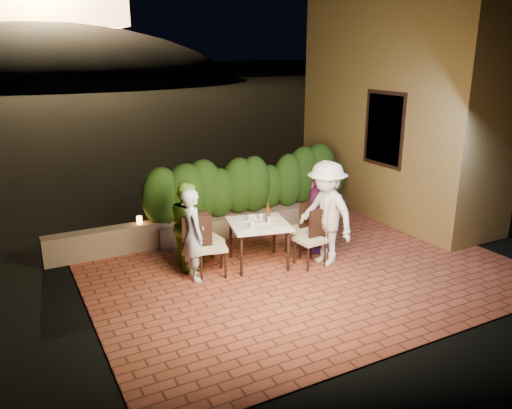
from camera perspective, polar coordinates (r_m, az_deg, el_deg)
ground at (r=8.47m, az=5.97°, el=-7.78°), size 400.00×400.00×0.00m
terrace_floor at (r=8.87m, az=4.16°, el=-6.92°), size 7.00×6.00×0.15m
building_wall at (r=11.57m, az=15.98°, el=11.32°), size 1.60×5.00×5.00m
window_pane at (r=10.74m, az=14.54°, el=8.34°), size 0.08×1.00×1.40m
window_frame at (r=10.73m, az=14.50°, el=8.34°), size 0.06×1.15×1.55m
planter at (r=10.32m, az=-0.13°, el=-1.74°), size 4.20×0.55×0.40m
hedge at (r=10.11m, az=-0.14°, el=2.29°), size 4.00×0.70×1.10m
parapet at (r=9.38m, az=-16.63°, el=-4.13°), size 2.20×0.30×0.50m
hill at (r=67.08m, az=-22.52°, el=9.29°), size 52.00×40.00×22.00m
dining_table at (r=8.58m, az=0.31°, el=-4.49°), size 1.16×1.16×0.75m
plate_nw at (r=8.16m, az=-1.01°, el=-2.78°), size 0.24×0.24×0.01m
plate_sw at (r=8.57m, az=-1.59°, el=-1.79°), size 0.24×0.24×0.01m
plate_ne at (r=8.29m, az=2.81°, el=-2.46°), size 0.23×0.23×0.01m
plate_se at (r=8.75m, az=1.73°, el=-1.39°), size 0.23×0.23×0.01m
plate_centre at (r=8.47m, az=0.36°, el=-2.01°), size 0.22×0.22×0.01m
plate_front at (r=8.13m, az=1.18°, el=-2.86°), size 0.21×0.21×0.01m
glass_nw at (r=8.25m, az=-0.44°, el=-2.15°), size 0.07×0.07×0.12m
glass_sw at (r=8.53m, az=-0.72°, el=-1.53°), size 0.06×0.06×0.11m
glass_ne at (r=8.41m, az=1.52°, el=-1.78°), size 0.07×0.07×0.12m
glass_se at (r=8.62m, az=0.57°, el=-1.37°), size 0.06×0.06×0.10m
beer_bottle at (r=8.46m, az=1.36°, el=-0.88°), size 0.07×0.07×0.34m
bowl at (r=8.69m, az=-0.31°, el=-1.43°), size 0.17×0.17×0.04m
chair_left_front at (r=8.15m, az=-5.16°, el=-4.67°), size 0.58×0.58×1.04m
chair_left_back at (r=8.56m, az=-5.60°, el=-3.84°), size 0.48×0.48×0.96m
chair_right_front at (r=8.55m, az=6.21°, el=-3.89°), size 0.49×0.49×0.97m
chair_right_back at (r=9.04m, az=5.11°, el=-2.75°), size 0.52×0.52×0.94m
diner_blue at (r=7.98m, az=-7.19°, el=-3.43°), size 0.38×0.56×1.50m
diner_green at (r=8.49m, az=-7.75°, el=-2.25°), size 0.63×0.77×1.48m
diner_white at (r=8.53m, az=8.01°, el=-1.02°), size 0.85×1.26×1.81m
diner_purple at (r=9.07m, az=7.02°, el=-0.60°), size 0.63×1.00×1.59m
parapet_lamp at (r=9.39m, az=-13.19°, el=-1.75°), size 0.10×0.10×0.14m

